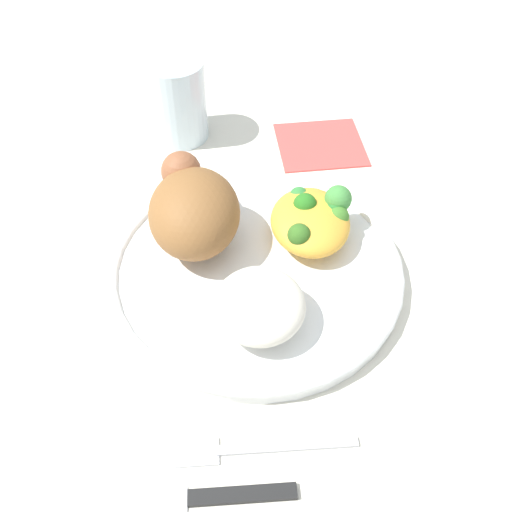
{
  "coord_description": "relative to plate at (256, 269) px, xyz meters",
  "views": [
    {
      "loc": [
        -0.38,
        0.02,
        0.44
      ],
      "look_at": [
        0.0,
        0.0,
        0.03
      ],
      "focal_mm": 41.54,
      "sensor_mm": 36.0,
      "label": 1
    }
  ],
  "objects": [
    {
      "name": "water_glass",
      "position": [
        0.24,
        0.08,
        0.04
      ],
      "size": [
        0.07,
        0.07,
        0.1
      ],
      "primitive_type": "cylinder",
      "color": "silver",
      "rests_on": "ground_plane"
    },
    {
      "name": "napkin",
      "position": [
        0.21,
        -0.09,
        -0.01
      ],
      "size": [
        0.1,
        0.11,
        0.0
      ],
      "primitive_type": "cube",
      "rotation": [
        0.0,
        0.0,
        0.08
      ],
      "color": "#DB4C47",
      "rests_on": "ground_plane"
    },
    {
      "name": "rice_pile",
      "position": [
        -0.07,
        -0.0,
        0.03
      ],
      "size": [
        0.08,
        0.08,
        0.04
      ],
      "primitive_type": "ellipsoid",
      "color": "white",
      "rests_on": "plate"
    },
    {
      "name": "fork",
      "position": [
        -0.18,
        0.01,
        -0.01
      ],
      "size": [
        0.02,
        0.14,
        0.01
      ],
      "color": "#B2B2B7",
      "rests_on": "ground_plane"
    },
    {
      "name": "mac_cheese_with_broccoli",
      "position": [
        0.04,
        -0.06,
        0.03
      ],
      "size": [
        0.09,
        0.08,
        0.04
      ],
      "color": "gold",
      "rests_on": "plate"
    },
    {
      "name": "roasted_chicken",
      "position": [
        0.04,
        0.06,
        0.05
      ],
      "size": [
        0.12,
        0.09,
        0.07
      ],
      "color": "brown",
      "rests_on": "plate"
    },
    {
      "name": "knife",
      "position": [
        -0.21,
        0.06,
        -0.01
      ],
      "size": [
        0.02,
        0.19,
        0.01
      ],
      "color": "black",
      "rests_on": "ground_plane"
    },
    {
      "name": "plate",
      "position": [
        0.0,
        0.0,
        0.0
      ],
      "size": [
        0.28,
        0.28,
        0.02
      ],
      "color": "white",
      "rests_on": "ground_plane"
    },
    {
      "name": "ground_plane",
      "position": [
        0.0,
        0.0,
        -0.01
      ],
      "size": [
        2.0,
        2.0,
        0.0
      ],
      "primitive_type": "plane",
      "color": "silver"
    }
  ]
}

